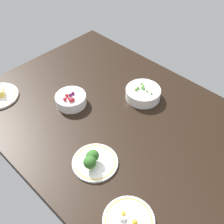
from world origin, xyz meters
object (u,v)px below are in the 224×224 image
at_px(bowl_berries, 71,99).
at_px(plate_eggs, 129,220).
at_px(plate_broccoli, 94,161).
at_px(bowl_peas, 143,93).

bearing_deg(bowl_berries, plate_eggs, 157.91).
height_order(plate_broccoli, bowl_peas, plate_broccoli).
relative_size(bowl_peas, plate_eggs, 0.97).
xyz_separation_m(bowl_peas, plate_eggs, (-0.38, 0.52, -0.02)).
bearing_deg(plate_broccoli, bowl_peas, -75.17).
height_order(plate_broccoli, plate_eggs, plate_broccoli).
bearing_deg(bowl_berries, plate_broccoli, 153.99).
height_order(bowl_peas, plate_eggs, bowl_peas).
relative_size(bowl_berries, plate_eggs, 0.84).
relative_size(bowl_berries, bowl_peas, 0.87).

